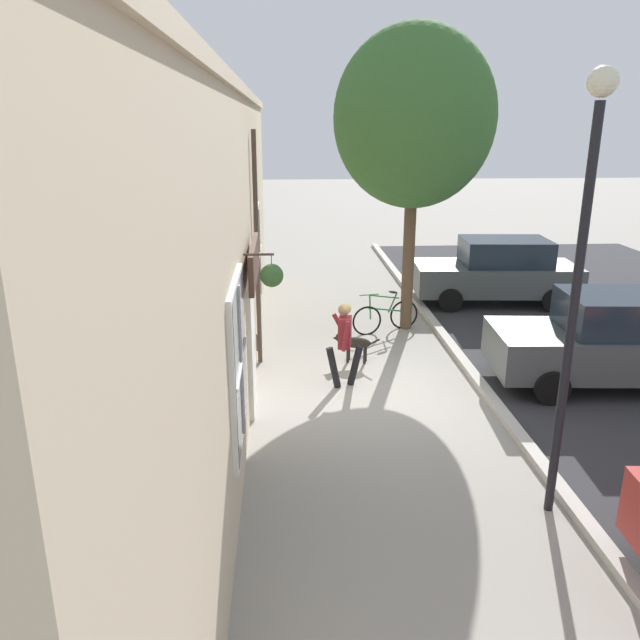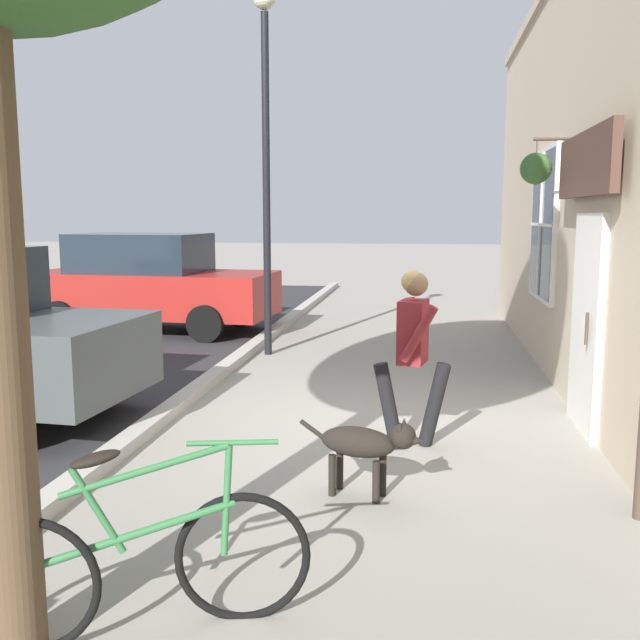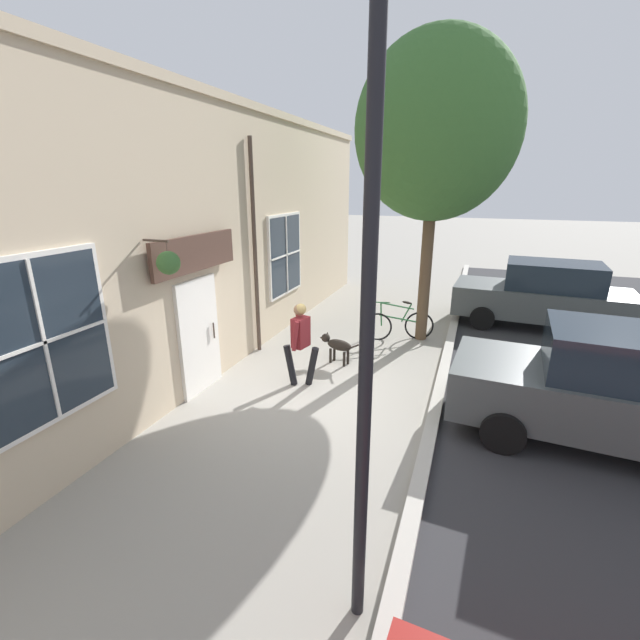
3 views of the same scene
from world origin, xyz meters
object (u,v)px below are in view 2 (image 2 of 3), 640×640
leaning_bicycle (140,562)px  dog_on_leash (365,444)px  pedestrian_walking (413,343)px  street_lamp (266,123)px  parked_car_nearest_curb (150,282)px

leaning_bicycle → dog_on_leash: bearing=-116.7°
pedestrian_walking → street_lamp: bearing=-61.1°
pedestrian_walking → dog_on_leash: pedestrian_walking is taller
parked_car_nearest_curb → street_lamp: street_lamp is taller
pedestrian_walking → leaning_bicycle: bearing=67.8°
parked_car_nearest_curb → street_lamp: size_ratio=0.84×
street_lamp → dog_on_leash: bearing=110.0°
pedestrian_walking → parked_car_nearest_curb: 7.56m
dog_on_leash → street_lamp: size_ratio=0.18×
parked_car_nearest_curb → pedestrian_walking: bearing=129.3°
parked_car_nearest_curb → street_lamp: 4.02m
parked_car_nearest_curb → street_lamp: (-2.57, 1.82, 2.51)m
leaning_bicycle → street_lamp: 7.83m
pedestrian_walking → leaning_bicycle: pedestrian_walking is taller
dog_on_leash → street_lamp: street_lamp is taller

